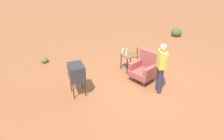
{
  "coord_description": "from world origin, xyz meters",
  "views": [
    {
      "loc": [
        4.57,
        -3.68,
        3.66
      ],
      "look_at": [
        -0.39,
        -1.09,
        0.65
      ],
      "focal_mm": 31.51,
      "sensor_mm": 36.0,
      "label": 1
    }
  ],
  "objects_px": {
    "person_standing": "(161,65)",
    "flower_vase": "(127,51)",
    "bottle_short_clear": "(122,51)",
    "armchair": "(145,68)",
    "tv_on_stand": "(77,72)",
    "side_table": "(129,57)",
    "bottle_tall_amber": "(137,51)"
  },
  "relations": [
    {
      "from": "bottle_tall_amber",
      "to": "bottle_short_clear",
      "type": "bearing_deg",
      "value": -130.89
    },
    {
      "from": "side_table",
      "to": "bottle_tall_amber",
      "type": "bearing_deg",
      "value": 54.43
    },
    {
      "from": "person_standing",
      "to": "bottle_tall_amber",
      "type": "distance_m",
      "value": 1.54
    },
    {
      "from": "tv_on_stand",
      "to": "flower_vase",
      "type": "height_order",
      "value": "tv_on_stand"
    },
    {
      "from": "flower_vase",
      "to": "bottle_tall_amber",
      "type": "bearing_deg",
      "value": 65.88
    },
    {
      "from": "armchair",
      "to": "side_table",
      "type": "relative_size",
      "value": 1.6
    },
    {
      "from": "person_standing",
      "to": "tv_on_stand",
      "type": "bearing_deg",
      "value": -114.25
    },
    {
      "from": "side_table",
      "to": "bottle_short_clear",
      "type": "height_order",
      "value": "bottle_short_clear"
    },
    {
      "from": "bottle_tall_amber",
      "to": "flower_vase",
      "type": "relative_size",
      "value": 1.13
    },
    {
      "from": "side_table",
      "to": "flower_vase",
      "type": "distance_m",
      "value": 0.28
    },
    {
      "from": "person_standing",
      "to": "flower_vase",
      "type": "height_order",
      "value": "person_standing"
    },
    {
      "from": "bottle_tall_amber",
      "to": "side_table",
      "type": "bearing_deg",
      "value": -125.57
    },
    {
      "from": "armchair",
      "to": "side_table",
      "type": "height_order",
      "value": "armchair"
    },
    {
      "from": "flower_vase",
      "to": "side_table",
      "type": "bearing_deg",
      "value": 91.66
    },
    {
      "from": "bottle_tall_amber",
      "to": "person_standing",
      "type": "bearing_deg",
      "value": -6.14
    },
    {
      "from": "tv_on_stand",
      "to": "bottle_short_clear",
      "type": "distance_m",
      "value": 2.26
    },
    {
      "from": "person_standing",
      "to": "flower_vase",
      "type": "xyz_separation_m",
      "value": [
        -1.69,
        -0.21,
        -0.13
      ]
    },
    {
      "from": "bottle_tall_amber",
      "to": "flower_vase",
      "type": "distance_m",
      "value": 0.41
    },
    {
      "from": "armchair",
      "to": "tv_on_stand",
      "type": "bearing_deg",
      "value": -96.69
    },
    {
      "from": "tv_on_stand",
      "to": "bottle_tall_amber",
      "type": "bearing_deg",
      "value": 100.42
    },
    {
      "from": "person_standing",
      "to": "flower_vase",
      "type": "relative_size",
      "value": 6.19
    },
    {
      "from": "person_standing",
      "to": "bottle_tall_amber",
      "type": "height_order",
      "value": "person_standing"
    },
    {
      "from": "person_standing",
      "to": "bottle_short_clear",
      "type": "xyz_separation_m",
      "value": [
        -1.9,
        -0.26,
        -0.18
      ]
    },
    {
      "from": "person_standing",
      "to": "bottle_short_clear",
      "type": "relative_size",
      "value": 8.2
    },
    {
      "from": "tv_on_stand",
      "to": "bottle_tall_amber",
      "type": "relative_size",
      "value": 3.43
    },
    {
      "from": "tv_on_stand",
      "to": "bottle_short_clear",
      "type": "relative_size",
      "value": 5.15
    },
    {
      "from": "person_standing",
      "to": "bottle_short_clear",
      "type": "height_order",
      "value": "person_standing"
    },
    {
      "from": "bottle_short_clear",
      "to": "person_standing",
      "type": "bearing_deg",
      "value": 7.87
    },
    {
      "from": "armchair",
      "to": "bottle_short_clear",
      "type": "distance_m",
      "value": 1.17
    },
    {
      "from": "bottle_tall_amber",
      "to": "tv_on_stand",
      "type": "bearing_deg",
      "value": -79.58
    },
    {
      "from": "armchair",
      "to": "person_standing",
      "type": "height_order",
      "value": "person_standing"
    },
    {
      "from": "armchair",
      "to": "flower_vase",
      "type": "xyz_separation_m",
      "value": [
        -0.91,
        -0.21,
        0.31
      ]
    }
  ]
}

